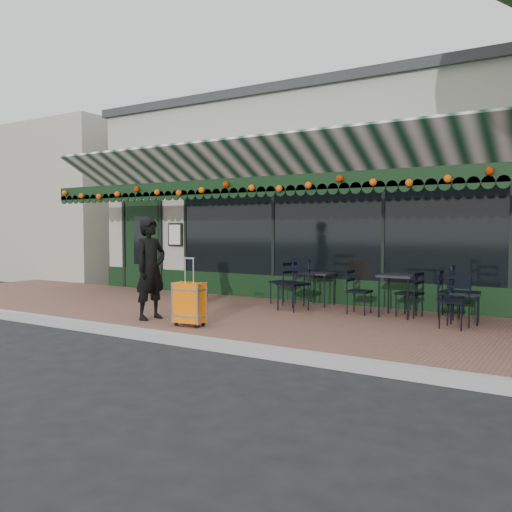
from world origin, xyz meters
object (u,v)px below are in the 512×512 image
Objects in this scene: cafe_table_b at (319,276)px; chair_a_extra at (465,294)px; chair_a_front at (455,302)px; chair_b_left at (283,283)px; cafe_table_a at (398,279)px; chair_b_front at (293,284)px; chair_a_left at (409,294)px; chair_b_right at (359,292)px; suitcase at (189,303)px; woman at (151,269)px; chair_a_right at (451,293)px.

chair_a_extra reaches higher than cafe_table_b.
chair_a_extra is (0.04, 0.56, 0.07)m from chair_a_front.
chair_b_left reaches higher than chair_a_front.
cafe_table_a is 1.88m from chair_b_front.
chair_a_extra is (1.10, -0.04, -0.18)m from cafe_table_a.
chair_a_left is at bearing 149.05° from chair_a_front.
cafe_table_a is 0.72m from chair_b_right.
cafe_table_b is 0.83× the size of chair_b_right.
suitcase is 2.90m from chair_b_left.
chair_b_right is at bearing 48.95° from suitcase.
woman is 2.16× the size of chair_a_left.
suitcase reaches higher than chair_a_left.
chair_a_front is 0.56m from chair_a_extra.
chair_a_extra is at bearing 19.97° from chair_b_front.
chair_a_front is (3.49, 1.98, 0.05)m from suitcase.
chair_a_left is 2.05m from chair_b_front.
chair_a_left is at bearing 116.36° from chair_a_right.
woman reaches higher than chair_b_right.
suitcase is at bearing -95.76° from woman.
chair_b_front is at bearing 87.53° from chair_a_extra.
chair_a_right is (0.61, 0.33, 0.01)m from chair_a_left.
chair_a_front is at bearing -63.96° from woman.
chair_b_front is (-1.85, -0.32, -0.17)m from cafe_table_a.
chair_b_front is at bearing -177.82° from chair_a_front.
woman is 2.08× the size of chair_a_right.
suitcase is at bearing 16.66° from chair_b_left.
suitcase is 1.31× the size of chair_a_front.
cafe_table_b is 2.87m from chair_a_extra.
chair_b_front reaches higher than chair_b_right.
suitcase is (0.95, -0.16, -0.49)m from woman.
suitcase reaches higher than chair_b_left.
chair_b_front is (-2.94, -0.28, 0.01)m from chair_a_extra.
chair_a_extra is at bearing 29.68° from suitcase.
chair_b_front reaches higher than cafe_table_a.
woman is at bearing 130.63° from chair_b_right.
chair_b_left is 1.79m from chair_b_right.
cafe_table_a is at bearing 99.49° from chair_b_left.
chair_a_front is at bearing 9.08° from chair_b_front.
cafe_table_b is 0.69× the size of chair_a_extra.
cafe_table_a is at bearing -43.81° from chair_a_left.
cafe_table_a is 2.45m from chair_b_left.
chair_a_left is 0.81× the size of chair_b_front.
chair_a_right is at bearing 109.37° from chair_b_left.
chair_a_extra is at bearing -11.04° from cafe_table_b.
suitcase is at bearing -33.95° from chair_a_left.
chair_a_right reaches higher than chair_a_front.
chair_a_extra reaches higher than chair_a_right.
chair_b_right is (-1.72, 0.54, -0.01)m from chair_a_front.
chair_a_right is at bearing -51.66° from woman.
woman reaches higher than chair_a_front.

